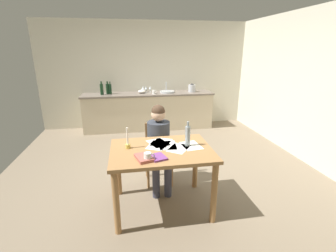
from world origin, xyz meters
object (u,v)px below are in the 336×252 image
object	(u,v)px
wine_glass_back_left	(143,88)
candlestick	(128,143)
wine_glass_near_sink	(150,88)
coffee_mug	(148,157)
wine_glass_by_kettle	(146,88)
book_cookery	(158,157)
book_magazine	(144,158)
person_seated	(159,142)
dining_table	(162,159)
stovetop_kettle	(192,88)
chair_at_table	(158,150)
sink_unit	(167,92)
wine_bottle_on_table	(188,136)
bottle_oil	(102,89)
mixing_bowl	(142,91)
bottle_vinegar	(108,89)
teacup_on_counter	(154,92)
bottle_wine_red	(110,89)

from	to	relation	value
wine_glass_back_left	candlestick	bearing A→B (deg)	-97.28
wine_glass_near_sink	wine_glass_back_left	world-z (taller)	same
coffee_mug	wine_glass_by_kettle	world-z (taller)	wine_glass_by_kettle
book_cookery	book_magazine	bearing A→B (deg)	163.27
coffee_mug	wine_glass_near_sink	size ratio (longest dim) A/B	0.75
person_seated	wine_glass_by_kettle	bearing A→B (deg)	88.74
wine_glass_back_left	wine_glass_by_kettle	bearing A→B (deg)	0.00
dining_table	coffee_mug	distance (m)	0.38
book_cookery	stovetop_kettle	size ratio (longest dim) A/B	0.86
wine_glass_near_sink	book_magazine	bearing A→B (deg)	-96.84
chair_at_table	sink_unit	xyz separation A→B (m)	(0.57, 2.57, 0.43)
dining_table	wine_glass_near_sink	bearing A→B (deg)	86.41
book_magazine	book_cookery	distance (m)	0.15
dining_table	wine_glass_back_left	distance (m)	3.41
wine_glass_by_kettle	coffee_mug	bearing A→B (deg)	-94.52
coffee_mug	sink_unit	bearing A→B (deg)	77.15
book_cookery	chair_at_table	bearing A→B (deg)	66.36
person_seated	stovetop_kettle	world-z (taller)	person_seated
chair_at_table	wine_bottle_on_table	size ratio (longest dim) A/B	2.85
bottle_oil	mixing_bowl	xyz separation A→B (m)	(0.94, 0.07, -0.09)
bottle_vinegar	book_magazine	bearing A→B (deg)	-80.46
chair_at_table	book_cookery	distance (m)	0.98
bottle_vinegar	wine_glass_near_sink	size ratio (longest dim) A/B	1.93
person_seated	wine_glass_by_kettle	distance (m)	2.88
bottle_oil	book_magazine	bearing A→B (deg)	-78.10
candlestick	stovetop_kettle	bearing A→B (deg)	62.49
chair_at_table	book_magazine	xyz separation A→B (m)	(-0.27, -0.92, 0.32)
mixing_bowl	dining_table	bearing A→B (deg)	-89.88
stovetop_kettle	wine_glass_back_left	world-z (taller)	stovetop_kettle
book_cookery	sink_unit	xyz separation A→B (m)	(0.69, 3.49, 0.12)
dining_table	book_magazine	bearing A→B (deg)	-133.33
bottle_vinegar	wine_glass_near_sink	bearing A→B (deg)	4.05
book_cookery	candlestick	bearing A→B (deg)	117.34
candlestick	book_cookery	bearing A→B (deg)	-46.39
coffee_mug	wine_bottle_on_table	xyz separation A→B (m)	(0.51, 0.33, 0.08)
chair_at_table	stovetop_kettle	size ratio (longest dim) A/B	3.99
book_cookery	teacup_on_counter	bearing A→B (deg)	67.81
person_seated	bottle_vinegar	distance (m)	2.94
wine_glass_near_sink	chair_at_table	bearing A→B (deg)	-93.49
book_magazine	bottle_wine_red	xyz separation A→B (m)	(-0.54, 3.54, 0.21)
candlestick	book_magazine	world-z (taller)	candlestick
bottle_wine_red	teacup_on_counter	xyz separation A→B (m)	(1.03, -0.21, -0.07)
dining_table	bottle_vinegar	size ratio (longest dim) A/B	4.03
candlestick	book_magazine	size ratio (longest dim) A/B	1.10
person_seated	stovetop_kettle	xyz separation A→B (m)	(1.21, 2.71, 0.32)
dining_table	wine_glass_near_sink	world-z (taller)	wine_glass_near_sink
candlestick	wine_bottle_on_table	bearing A→B (deg)	-3.83
candlestick	bottle_oil	size ratio (longest dim) A/B	0.83
bottle_oil	chair_at_table	bearing A→B (deg)	-68.54
bottle_wine_red	teacup_on_counter	world-z (taller)	bottle_wine_red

